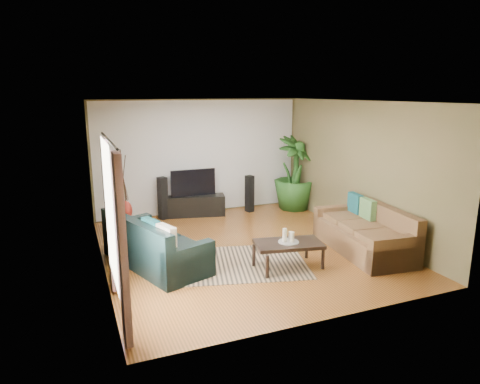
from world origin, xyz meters
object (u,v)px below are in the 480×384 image
speaker_left (163,198)px  side_table (138,240)px  coffee_table (288,255)px  sofa_left (155,240)px  potted_plant (295,173)px  sofa_right (363,229)px  pedestal (126,225)px  speaker_right (250,194)px  tv_stand (194,206)px  vase (125,210)px  television (193,183)px

speaker_left → side_table: bearing=-131.6°
coffee_table → sofa_left: bearing=165.4°
sofa_left → potted_plant: size_ratio=1.17×
sofa_right → sofa_left: bearing=-96.0°
pedestal → coffee_table: bearing=-52.3°
coffee_table → speaker_left: bearing=121.5°
speaker_right → potted_plant: size_ratio=0.49×
speaker_left → pedestal: size_ratio=3.03×
coffee_table → pedestal: bearing=138.9°
speaker_left → potted_plant: potted_plant is taller
potted_plant → pedestal: potted_plant is taller
tv_stand → side_table: 2.62m
speaker_left → vase: bearing=-162.2°
sofa_right → speaker_left: 4.51m
sofa_left → speaker_right: (2.77, 2.44, 0.02)m
side_table → speaker_left: bearing=66.4°
coffee_table → speaker_right: 3.50m
tv_stand → television: 0.55m
television → coffee_table: bearing=-80.5°
speaker_left → vase: speaker_left is taller
sofa_left → sofa_right: size_ratio=0.99×
tv_stand → side_table: side_table is taller
speaker_left → pedestal: bearing=-162.2°
television → speaker_right: television is taller
television → potted_plant: size_ratio=0.59×
sofa_right → speaker_left: speaker_left is taller
coffee_table → speaker_left: (-1.33, 3.58, 0.26)m
tv_stand → potted_plant: 2.61m
tv_stand → side_table: size_ratio=2.62×
speaker_right → pedestal: size_ratio=2.77×
sofa_left → side_table: (-0.22, 0.55, -0.15)m
sofa_right → potted_plant: bearing=-178.8°
coffee_table → potted_plant: size_ratio=0.61×
coffee_table → speaker_left: 3.83m
sofa_right → vase: sofa_right is taller
coffee_table → speaker_right: speaker_right is taller
sofa_right → speaker_right: 3.34m
speaker_right → potted_plant: (1.14, -0.17, 0.46)m
side_table → sofa_right: bearing=-19.0°
sofa_right → potted_plant: potted_plant is taller
coffee_table → vase: 3.69m
coffee_table → speaker_right: (0.76, 3.41, 0.22)m
television → side_table: size_ratio=1.92×
tv_stand → vase: vase is taller
speaker_left → side_table: size_ratio=1.77×
tv_stand → pedestal: size_ratio=4.48×
television → vase: 1.81m
sofa_right → television: bearing=-140.4°
tv_stand → potted_plant: (2.50, -0.34, 0.66)m
speaker_right → vase: speaker_right is taller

